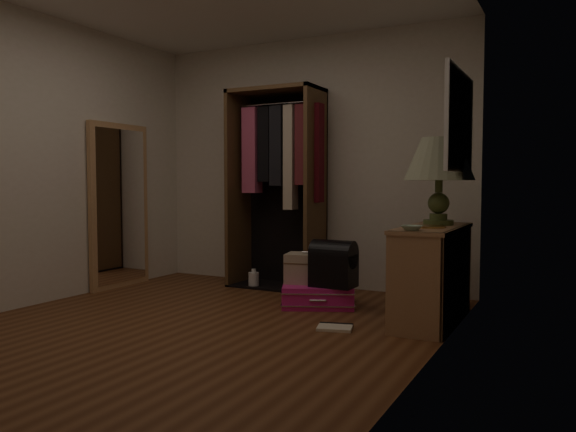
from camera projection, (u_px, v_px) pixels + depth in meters
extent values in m
plane|color=#5B321A|center=(195.00, 328.00, 4.22)|extent=(4.00, 4.00, 0.00)
cube|color=silver|center=(308.00, 163.00, 5.91)|extent=(3.50, 0.02, 2.60)
cube|color=silver|center=(431.00, 147.00, 3.34)|extent=(0.02, 4.00, 2.60)
cube|color=silver|center=(32.00, 159.00, 4.94)|extent=(0.02, 4.00, 2.60)
cube|color=white|center=(460.00, 121.00, 4.22)|extent=(0.03, 0.96, 0.76)
cube|color=black|center=(460.00, 121.00, 4.22)|extent=(0.03, 0.90, 0.70)
cube|color=silver|center=(456.00, 163.00, 4.24)|extent=(0.01, 0.88, 0.02)
cube|color=silver|center=(457.00, 153.00, 4.24)|extent=(0.01, 0.88, 0.02)
cube|color=silver|center=(457.00, 142.00, 4.23)|extent=(0.01, 0.88, 0.02)
cube|color=silver|center=(457.00, 132.00, 4.23)|extent=(0.01, 0.88, 0.02)
cube|color=silver|center=(457.00, 122.00, 4.23)|extent=(0.01, 0.88, 0.02)
cube|color=silver|center=(457.00, 111.00, 4.22)|extent=(0.01, 0.88, 0.02)
cube|color=silver|center=(458.00, 101.00, 4.22)|extent=(0.01, 0.88, 0.02)
cube|color=silver|center=(458.00, 90.00, 4.21)|extent=(0.01, 0.88, 0.02)
cube|color=silver|center=(458.00, 80.00, 4.21)|extent=(0.01, 0.88, 0.02)
cube|color=#A0714D|center=(414.00, 285.00, 3.90)|extent=(0.40, 0.03, 0.75)
cube|color=#A0714D|center=(446.00, 265.00, 4.85)|extent=(0.40, 0.03, 0.75)
cube|color=#A0714D|center=(431.00, 314.00, 4.39)|extent=(0.40, 1.04, 0.03)
cube|color=#A0714D|center=(432.00, 249.00, 4.36)|extent=(0.40, 1.04, 0.03)
cube|color=#A0714D|center=(433.00, 228.00, 4.35)|extent=(0.42, 1.12, 0.03)
cube|color=brown|center=(457.00, 276.00, 4.29)|extent=(0.02, 1.10, 0.75)
cube|color=#A0714D|center=(440.00, 236.00, 4.66)|extent=(0.36, 0.38, 0.13)
cube|color=gray|center=(406.00, 303.00, 4.00)|extent=(0.19, 0.04, 0.32)
cube|color=#4C3833|center=(406.00, 302.00, 4.06)|extent=(0.15, 0.05, 0.31)
cube|color=#B7AD99|center=(408.00, 305.00, 4.10)|extent=(0.17, 0.03, 0.25)
cube|color=brown|center=(412.00, 300.00, 4.14)|extent=(0.20, 0.04, 0.30)
cube|color=#3F4C59|center=(411.00, 298.00, 4.19)|extent=(0.16, 0.03, 0.31)
cube|color=gray|center=(416.00, 303.00, 4.22)|extent=(0.20, 0.04, 0.22)
cube|color=#59594C|center=(415.00, 301.00, 4.26)|extent=(0.18, 0.03, 0.24)
cube|color=#B2724C|center=(416.00, 295.00, 4.30)|extent=(0.17, 0.03, 0.31)
cube|color=beige|center=(417.00, 298.00, 4.33)|extent=(0.17, 0.04, 0.24)
cube|color=#332D38|center=(420.00, 295.00, 4.36)|extent=(0.18, 0.03, 0.28)
cube|color=gray|center=(420.00, 295.00, 4.41)|extent=(0.17, 0.04, 0.26)
cube|color=#4C3833|center=(421.00, 296.00, 4.46)|extent=(0.15, 0.03, 0.22)
cube|color=#B7AD99|center=(423.00, 292.00, 4.48)|extent=(0.17, 0.03, 0.29)
cube|color=brown|center=(425.00, 291.00, 4.53)|extent=(0.18, 0.04, 0.28)
cube|color=#3F4C59|center=(425.00, 288.00, 4.57)|extent=(0.16, 0.04, 0.32)
cube|color=gray|center=(427.00, 290.00, 4.62)|extent=(0.16, 0.05, 0.26)
cube|color=#59594C|center=(429.00, 286.00, 4.66)|extent=(0.18, 0.04, 0.31)
cube|color=#B2724C|center=(433.00, 287.00, 4.70)|extent=(0.21, 0.04, 0.28)
cube|color=beige|center=(432.00, 287.00, 4.74)|extent=(0.17, 0.04, 0.27)
cube|color=#332D38|center=(434.00, 284.00, 4.79)|extent=(0.18, 0.04, 0.31)
cube|color=brown|center=(239.00, 189.00, 6.02)|extent=(0.04, 0.50, 2.05)
cube|color=brown|center=(316.00, 189.00, 5.60)|extent=(0.04, 0.50, 2.05)
cube|color=brown|center=(276.00, 91.00, 5.75)|extent=(0.95, 0.50, 0.04)
cube|color=black|center=(286.00, 189.00, 6.02)|extent=(0.95, 0.02, 2.05)
cube|color=black|center=(276.00, 286.00, 5.87)|extent=(0.95, 0.50, 0.02)
cylinder|color=silver|center=(276.00, 104.00, 5.76)|extent=(0.87, 0.02, 0.02)
cube|color=#BF4C72|center=(252.00, 151.00, 5.90)|extent=(0.16, 0.16, 0.89)
cube|color=black|center=(266.00, 145.00, 5.82)|extent=(0.13, 0.12, 0.77)
cube|color=black|center=(279.00, 146.00, 5.75)|extent=(0.13, 0.16, 0.81)
cube|color=beige|center=(291.00, 158.00, 5.69)|extent=(0.10, 0.14, 1.05)
cube|color=maroon|center=(302.00, 145.00, 5.63)|extent=(0.11, 0.11, 0.80)
cube|color=#590F19|center=(315.00, 153.00, 5.57)|extent=(0.14, 0.14, 0.98)
cube|color=tan|center=(119.00, 206.00, 5.84)|extent=(0.05, 0.80, 1.70)
cube|color=white|center=(121.00, 206.00, 5.82)|extent=(0.01, 0.68, 1.58)
cube|color=#DC1A85|center=(318.00, 295.00, 4.95)|extent=(0.74, 0.66, 0.19)
cube|color=silver|center=(318.00, 301.00, 4.95)|extent=(0.77, 0.68, 0.01)
cube|color=silver|center=(318.00, 289.00, 4.95)|extent=(0.77, 0.68, 0.01)
cylinder|color=silver|center=(318.00, 301.00, 4.72)|extent=(0.14, 0.07, 0.02)
cube|color=tan|center=(308.00, 268.00, 5.01)|extent=(0.43, 0.34, 0.27)
cube|color=brown|center=(308.00, 262.00, 5.00)|extent=(0.44, 0.35, 0.01)
cylinder|color=silver|center=(308.00, 252.00, 5.00)|extent=(0.11, 0.04, 0.02)
cube|color=black|center=(333.00, 270.00, 4.83)|extent=(0.38, 0.25, 0.29)
cylinder|color=black|center=(333.00, 254.00, 4.82)|extent=(0.38, 0.25, 0.24)
cylinder|color=#435428|center=(438.00, 222.00, 4.52)|extent=(0.28, 0.28, 0.04)
cylinder|color=#435428|center=(438.00, 217.00, 4.52)|extent=(0.16, 0.16, 0.05)
sphere|color=#435428|center=(439.00, 203.00, 4.51)|extent=(0.20, 0.20, 0.17)
cylinder|color=#435428|center=(439.00, 186.00, 4.51)|extent=(0.07, 0.07, 0.10)
cone|color=beige|center=(439.00, 159.00, 4.49)|extent=(0.65, 0.65, 0.34)
cone|color=silver|center=(439.00, 159.00, 4.49)|extent=(0.58, 0.58, 0.32)
cylinder|color=#AC7F42|center=(429.00, 227.00, 4.25)|extent=(0.28, 0.28, 0.01)
imported|color=#9FBFA3|center=(412.00, 228.00, 3.99)|extent=(0.16, 0.16, 0.04)
cylinder|color=white|center=(254.00, 280.00, 5.83)|extent=(0.11, 0.11, 0.16)
cylinder|color=white|center=(254.00, 271.00, 5.83)|extent=(0.05, 0.05, 0.04)
cube|color=#EEE2C8|center=(335.00, 327.00, 4.18)|extent=(0.30, 0.26, 0.02)
cube|color=black|center=(336.00, 325.00, 4.27)|extent=(0.26, 0.10, 0.02)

